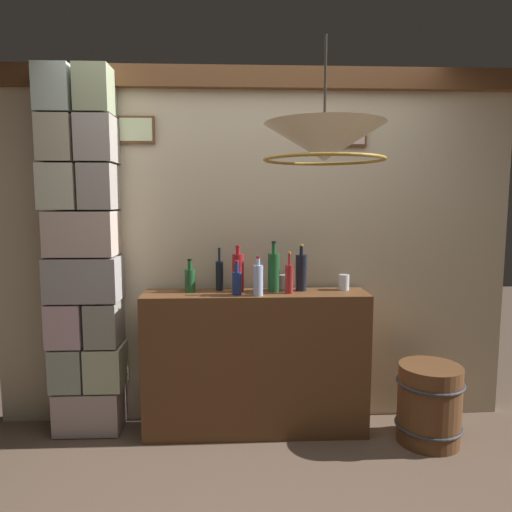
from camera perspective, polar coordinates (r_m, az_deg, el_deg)
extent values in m
cube|color=#BCAD8E|center=(3.31, -0.22, 0.88)|extent=(3.58, 0.08, 2.45)
cube|color=brown|center=(3.33, -0.18, 20.78)|extent=(3.58, 0.10, 0.14)
cube|color=brown|center=(3.34, -14.30, 14.60)|extent=(0.24, 0.03, 0.18)
cube|color=beige|center=(3.33, -14.35, 14.63)|extent=(0.21, 0.01, 0.15)
cube|color=brown|center=(3.37, 11.23, 14.62)|extent=(0.24, 0.03, 0.21)
cube|color=beige|center=(3.35, 11.29, 14.65)|extent=(0.21, 0.01, 0.18)
cube|color=#AF9E9C|center=(3.59, -19.29, -16.84)|extent=(0.43, 0.34, 0.29)
cube|color=#949F90|center=(3.52, -21.40, -12.18)|extent=(0.21, 0.34, 0.29)
cube|color=#AFB999|center=(3.45, -17.54, -12.41)|extent=(0.24, 0.34, 0.29)
cube|color=#C2A2AB|center=(3.44, -21.62, -7.44)|extent=(0.23, 0.34, 0.29)
cube|color=gray|center=(3.37, -17.73, -7.57)|extent=(0.21, 0.34, 0.29)
cube|color=#979292|center=(3.34, -19.90, -2.50)|extent=(0.47, 0.34, 0.29)
cube|color=#BEA79B|center=(3.31, -20.11, 2.64)|extent=(0.43, 0.34, 0.29)
cube|color=beige|center=(3.34, -22.31, 7.75)|extent=(0.23, 0.34, 0.29)
cube|color=#9E948B|center=(3.27, -18.31, 7.94)|extent=(0.21, 0.34, 0.29)
cube|color=#ADA38A|center=(3.36, -22.55, 12.87)|extent=(0.21, 0.34, 0.29)
cube|color=#9F978F|center=(3.29, -18.51, 13.18)|extent=(0.22, 0.34, 0.29)
cube|color=#A4B3A6|center=(3.41, -22.79, 17.89)|extent=(0.22, 0.34, 0.29)
cube|color=gray|center=(3.34, -18.72, 18.31)|extent=(0.21, 0.34, 0.29)
cube|color=brown|center=(3.24, -0.04, -12.80)|extent=(1.48, 0.32, 0.96)
cylinder|color=maroon|center=(3.14, -2.19, -2.04)|extent=(0.08, 0.08, 0.25)
cylinder|color=maroon|center=(3.12, -2.21, 0.67)|extent=(0.03, 0.03, 0.05)
cylinder|color=maroon|center=(3.12, -2.21, 1.21)|extent=(0.03, 0.03, 0.01)
cylinder|color=black|center=(3.19, -4.44, -2.40)|extent=(0.05, 0.05, 0.20)
cylinder|color=black|center=(3.17, -4.46, 0.07)|extent=(0.02, 0.02, 0.08)
cylinder|color=black|center=(3.17, -4.47, 0.89)|extent=(0.02, 0.02, 0.01)
cylinder|color=#A2B7DF|center=(3.00, 0.26, -2.99)|extent=(0.06, 0.06, 0.20)
cylinder|color=#A2B7DF|center=(2.98, 0.26, -0.70)|extent=(0.02, 0.02, 0.05)
cylinder|color=maroon|center=(2.98, 0.26, -0.14)|extent=(0.03, 0.03, 0.01)
cylinder|color=navy|center=(3.04, -2.35, -3.36)|extent=(0.06, 0.06, 0.15)
cylinder|color=navy|center=(3.02, -2.36, -1.37)|extent=(0.03, 0.03, 0.07)
cylinder|color=maroon|center=(3.01, -2.36, -0.64)|extent=(0.03, 0.03, 0.01)
cylinder|color=#1C4D26|center=(3.15, -8.00, -2.99)|extent=(0.07, 0.07, 0.15)
cylinder|color=#1C4D26|center=(3.14, -8.03, -1.10)|extent=(0.03, 0.03, 0.06)
cylinder|color=black|center=(3.13, -8.04, -0.46)|extent=(0.03, 0.03, 0.01)
cylinder|color=black|center=(3.18, 5.48, -2.03)|extent=(0.08, 0.08, 0.24)
cylinder|color=black|center=(3.16, 5.52, 0.68)|extent=(0.02, 0.02, 0.06)
cylinder|color=#B7932D|center=(3.16, 5.52, 1.33)|extent=(0.03, 0.03, 0.01)
cylinder|color=maroon|center=(3.09, 4.04, -2.81)|extent=(0.05, 0.05, 0.19)
cylinder|color=maroon|center=(3.07, 4.06, -0.40)|extent=(0.02, 0.02, 0.07)
cylinder|color=#B7932D|center=(3.06, 4.07, 0.41)|extent=(0.02, 0.02, 0.01)
cylinder|color=#1B4E25|center=(3.14, 2.16, -2.02)|extent=(0.08, 0.08, 0.25)
cylinder|color=#1B4E25|center=(3.12, 2.17, 0.94)|extent=(0.03, 0.03, 0.07)
cylinder|color=black|center=(3.11, 2.18, 1.70)|extent=(0.03, 0.03, 0.01)
cylinder|color=silver|center=(3.23, 3.34, -3.18)|extent=(0.06, 0.06, 0.10)
cylinder|color=silver|center=(3.26, 10.61, -3.14)|extent=(0.07, 0.07, 0.10)
cone|color=#EFE5C6|center=(2.24, 8.27, 13.48)|extent=(0.56, 0.56, 0.17)
cylinder|color=black|center=(2.29, 8.40, 20.42)|extent=(0.01, 0.01, 0.39)
torus|color=#AD8433|center=(2.23, 8.23, 11.49)|extent=(0.56, 0.56, 0.02)
cylinder|color=brown|center=(3.39, 20.25, -16.45)|extent=(0.40, 0.40, 0.51)
torus|color=#333338|center=(3.33, 20.36, -14.18)|extent=(0.43, 0.43, 0.02)
torus|color=#333338|center=(3.44, 20.15, -18.64)|extent=(0.43, 0.43, 0.02)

